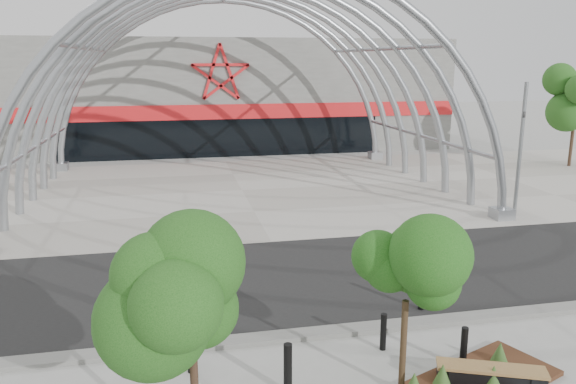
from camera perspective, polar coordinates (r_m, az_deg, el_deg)
ground at (r=14.37m, az=3.37°, el=-13.81°), size 140.00×140.00×0.00m
road at (r=17.46m, az=0.34°, el=-8.67°), size 140.00×7.00×0.02m
forecourt at (r=28.78m, az=-4.70°, el=0.15°), size 60.00×17.00×0.04m
kerb at (r=14.13m, az=3.65°, el=-14.05°), size 60.00×0.50×0.12m
arena_building at (r=45.97m, az=-7.67°, el=10.00°), size 34.00×15.24×8.00m
vault_canopy at (r=28.78m, az=-4.70°, el=0.15°), size 20.80×15.80×20.36m
signal_pole at (r=25.54m, az=22.55°, el=4.21°), size 0.33×0.80×5.66m
street_tree_0 at (r=8.77m, az=-9.82°, el=-11.29°), size 1.78×1.78×4.07m
street_tree_1 at (r=11.03m, az=12.06°, el=-6.96°), size 1.64×1.64×3.87m
bench_1 at (r=12.76m, az=19.89°, el=-17.27°), size 2.18×1.26×0.45m
bollard_0 at (r=12.60m, az=-9.88°, el=-15.74°), size 0.15×0.15×0.94m
bollard_1 at (r=11.72m, az=-0.02°, el=-17.52°), size 0.17×0.17×1.08m
bollard_2 at (r=13.47m, az=9.66°, el=-13.83°), size 0.14×0.14×0.89m
bollard_3 at (r=13.17m, az=17.43°, el=-14.83°), size 0.15×0.15×0.94m
bollard_4 at (r=15.60m, az=13.42°, el=-9.97°), size 0.15×0.15×0.95m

